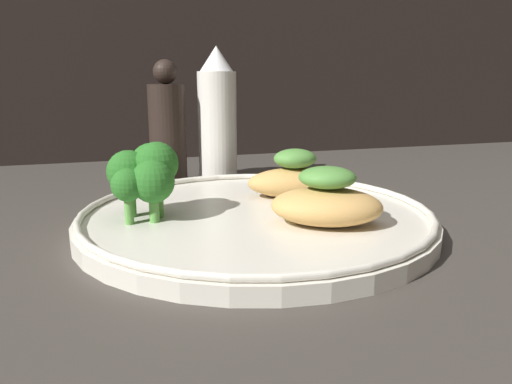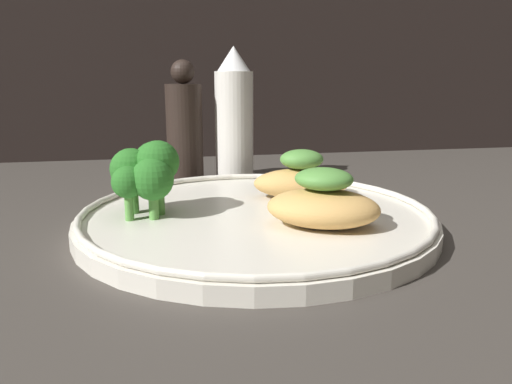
# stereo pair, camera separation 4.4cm
# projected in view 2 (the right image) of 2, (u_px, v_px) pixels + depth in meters

# --- Properties ---
(ground_plane) EXTENTS (1.80, 1.80, 0.01)m
(ground_plane) POSITION_uv_depth(u_px,v_px,m) (256.00, 234.00, 0.45)
(ground_plane) COLOR #3D3833
(plate) EXTENTS (0.32, 0.32, 0.02)m
(plate) POSITION_uv_depth(u_px,v_px,m) (256.00, 218.00, 0.45)
(plate) COLOR silver
(plate) RESTS_ON ground_plane
(grilled_meat_front) EXTENTS (0.11, 0.10, 0.05)m
(grilled_meat_front) POSITION_uv_depth(u_px,v_px,m) (323.00, 204.00, 0.41)
(grilled_meat_front) COLOR tan
(grilled_meat_front) RESTS_ON plate
(grilled_meat_middle) EXTENTS (0.10, 0.06, 0.05)m
(grilled_meat_middle) POSITION_uv_depth(u_px,v_px,m) (301.00, 179.00, 0.50)
(grilled_meat_middle) COLOR tan
(grilled_meat_middle) RESTS_ON plate
(broccoli_bunch) EXTENTS (0.06, 0.06, 0.07)m
(broccoli_bunch) POSITION_uv_depth(u_px,v_px,m) (147.00, 170.00, 0.44)
(broccoli_bunch) COLOR #569942
(broccoli_bunch) RESTS_ON plate
(sauce_bottle) EXTENTS (0.05, 0.05, 0.17)m
(sauce_bottle) POSITION_uv_depth(u_px,v_px,m) (234.00, 118.00, 0.64)
(sauce_bottle) COLOR white
(sauce_bottle) RESTS_ON ground_plane
(pepper_grinder) EXTENTS (0.05, 0.05, 0.15)m
(pepper_grinder) POSITION_uv_depth(u_px,v_px,m) (185.00, 129.00, 0.63)
(pepper_grinder) COLOR black
(pepper_grinder) RESTS_ON ground_plane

